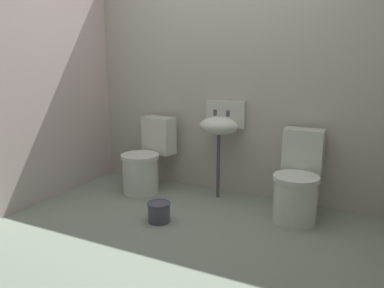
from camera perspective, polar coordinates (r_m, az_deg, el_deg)
The scene contains 7 objects.
ground_plane at distance 3.37m, azimuth -2.23°, elevation -13.34°, with size 3.52×2.65×0.08m, color gray.
wall_back at distance 4.10m, azimuth 5.75°, elevation 8.51°, with size 3.52×0.10×2.28m, color #BEB6A9.
wall_left at distance 4.14m, azimuth -21.66°, elevation 7.73°, with size 0.10×2.45×2.28m, color #C3B0AC.
toilet_left at distance 4.26m, azimuth -6.67°, elevation -2.56°, with size 0.48×0.65×0.78m.
toilet_right at distance 3.65m, azimuth 15.02°, elevation -5.56°, with size 0.42×0.61×0.78m.
sink at distance 3.96m, azimuth 4.06°, elevation 2.77°, with size 0.42×0.35×0.99m.
bucket at distance 3.53m, azimuth -4.80°, elevation -9.70°, with size 0.21×0.21×0.18m.
Camera 1 is at (1.49, -2.63, 1.45)m, focal length 36.86 mm.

